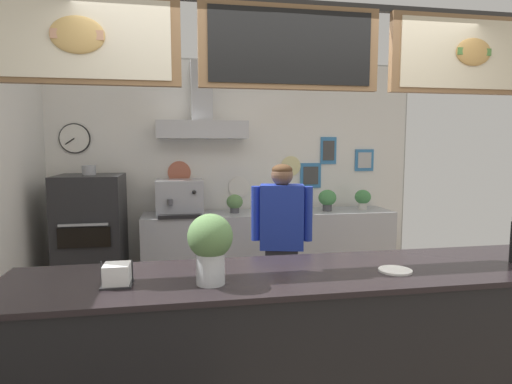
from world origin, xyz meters
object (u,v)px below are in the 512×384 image
object	(u,v)px
shop_worker	(282,245)
napkin_holder	(117,275)
potted_thyme	(235,203)
potted_sage	(327,199)
condiment_plate	(395,270)
potted_basil	(289,201)
potted_rosemary	(363,198)
espresso_machine	(180,198)
basil_vase	(210,246)
pizza_oven	(92,241)

from	to	relation	value
shop_worker	napkin_holder	bearing A→B (deg)	62.77
shop_worker	potted_thyme	size ratio (longest dim) A/B	7.26
potted_sage	shop_worker	bearing A→B (deg)	-125.27
condiment_plate	potted_basil	bearing A→B (deg)	88.24
potted_rosemary	napkin_holder	distance (m)	3.63
espresso_machine	basil_vase	size ratio (longest dim) A/B	1.41
pizza_oven	potted_basil	distance (m)	2.24
potted_basil	basil_vase	xyz separation A→B (m)	(-1.12, -2.70, 0.14)
pizza_oven	condiment_plate	bearing A→B (deg)	-49.83
shop_worker	condiment_plate	world-z (taller)	shop_worker
potted_thyme	pizza_oven	bearing A→B (deg)	-174.47
pizza_oven	basil_vase	world-z (taller)	pizza_oven
espresso_machine	condiment_plate	world-z (taller)	espresso_machine
pizza_oven	napkin_holder	size ratio (longest dim) A/B	9.47
pizza_oven	potted_basil	xyz separation A→B (m)	(2.20, 0.15, 0.36)
potted_rosemary	potted_sage	size ratio (longest dim) A/B	0.95
espresso_machine	potted_sage	world-z (taller)	espresso_machine
espresso_machine	napkin_holder	bearing A→B (deg)	-97.01
potted_basil	potted_sage	xyz separation A→B (m)	(0.45, -0.05, 0.02)
potted_thyme	condiment_plate	size ratio (longest dim) A/B	1.15
potted_rosemary	basil_vase	size ratio (longest dim) A/B	0.66
potted_basil	potted_sage	bearing A→B (deg)	-6.92
pizza_oven	potted_basil	size ratio (longest dim) A/B	6.95
shop_worker	potted_rosemary	bearing A→B (deg)	-123.08
potted_rosemary	condiment_plate	world-z (taller)	potted_rosemary
shop_worker	potted_sage	size ratio (longest dim) A/B	6.13
pizza_oven	potted_thyme	size ratio (longest dim) A/B	7.04
potted_sage	espresso_machine	bearing A→B (deg)	179.80
shop_worker	potted_basil	bearing A→B (deg)	-93.98
espresso_machine	condiment_plate	bearing A→B (deg)	-65.51
pizza_oven	condiment_plate	xyz separation A→B (m)	(2.12, -2.51, 0.30)
potted_thyme	potted_sage	xyz separation A→B (m)	(1.10, -0.05, 0.03)
potted_basil	condiment_plate	bearing A→B (deg)	-91.76
espresso_machine	napkin_holder	world-z (taller)	espresso_machine
pizza_oven	potted_rosemary	size ratio (longest dim) A/B	6.28
pizza_oven	potted_sage	world-z (taller)	pizza_oven
potted_thyme	basil_vase	bearing A→B (deg)	-99.91
basil_vase	potted_sage	bearing A→B (deg)	59.25
potted_sage	potted_rosemary	bearing A→B (deg)	4.83
pizza_oven	shop_worker	world-z (taller)	shop_worker
potted_sage	napkin_holder	xyz separation A→B (m)	(-2.04, -2.58, -0.03)
napkin_holder	shop_worker	bearing A→B (deg)	49.17
pizza_oven	shop_worker	size ratio (longest dim) A/B	0.97
potted_basil	potted_rosemary	xyz separation A→B (m)	(0.92, -0.02, 0.01)
napkin_holder	potted_basil	bearing A→B (deg)	58.86
potted_rosemary	basil_vase	world-z (taller)	basil_vase
espresso_machine	potted_thyme	world-z (taller)	espresso_machine
potted_thyme	napkin_holder	distance (m)	2.80
shop_worker	potted_thyme	bearing A→B (deg)	-64.83
pizza_oven	espresso_machine	xyz separation A→B (m)	(0.93, 0.11, 0.43)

